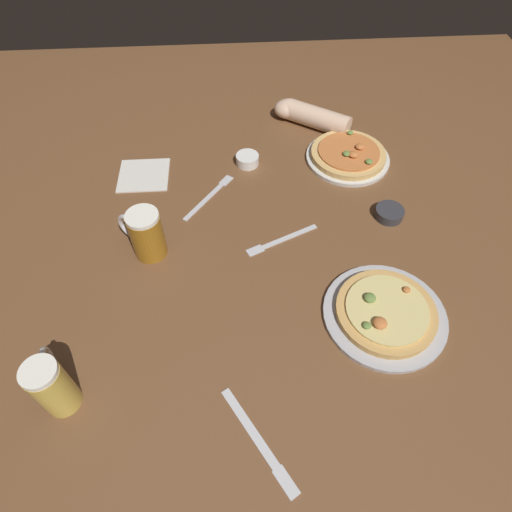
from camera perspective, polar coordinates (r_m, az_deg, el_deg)
The scene contains 12 objects.
ground_plane at distance 1.15m, azimuth 0.00°, elevation -1.09°, with size 2.40×2.40×0.03m, color brown.
pizza_plate_near at distance 1.07m, azimuth 16.51°, elevation -7.15°, with size 0.29×0.29×0.05m.
pizza_plate_far at distance 1.45m, azimuth 11.93°, elevation 12.71°, with size 0.26×0.26×0.05m.
beer_mug_dark at distance 1.14m, azimuth -14.20°, elevation 2.82°, with size 0.12×0.10×0.14m.
beer_mug_amber at distance 0.97m, azimuth -25.08°, elevation -14.96°, with size 0.07×0.12×0.15m.
ramekin_sauce at distance 1.29m, azimuth 16.98°, elevation 5.38°, with size 0.08×0.08×0.03m, color #333338.
ramekin_butter at distance 1.40m, azimuth -1.25°, elevation 12.45°, with size 0.07×0.07×0.03m, color white.
napkin_folded at distance 1.41m, azimuth -14.44°, elevation 10.24°, with size 0.15×0.15×0.01m, color silver.
fork_left at distance 1.30m, azimuth -6.06°, elevation 7.81°, with size 0.15×0.19×0.01m.
knife_right at distance 0.93m, azimuth 0.32°, elevation -22.93°, with size 0.14×0.22×0.01m.
fork_spare at distance 1.18m, azimuth 3.31°, elevation 2.12°, with size 0.20×0.10×0.01m.
diner_arm at distance 1.57m, azimuth 6.85°, elevation 17.78°, with size 0.25×0.19×0.07m.
Camera 1 is at (-0.05, -0.70, 0.89)m, focal length 30.67 mm.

